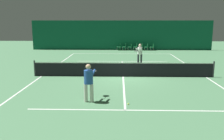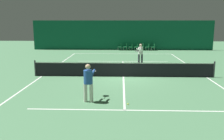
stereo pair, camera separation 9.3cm
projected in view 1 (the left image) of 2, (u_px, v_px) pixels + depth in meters
name	position (u px, v px, depth m)	size (l,w,h in m)	color
ground_plane	(123.00, 77.00, 16.68)	(60.00, 60.00, 0.00)	#4C7F56
backdrop_curtain	(122.00, 35.00, 31.87)	(23.00, 0.12, 3.73)	#0F5138
court_line_baseline_far	(122.00, 54.00, 28.35)	(11.00, 0.10, 0.00)	white
court_line_service_far	(122.00, 61.00, 22.96)	(8.25, 0.10, 0.00)	white
court_line_service_near	(125.00, 110.00, 10.40)	(8.25, 0.10, 0.00)	white
court_line_sideline_left	(42.00, 76.00, 16.84)	(0.10, 23.80, 0.00)	white
court_line_sideline_right	(206.00, 77.00, 16.52)	(0.10, 23.80, 0.00)	white
court_line_centre	(123.00, 77.00, 16.68)	(0.10, 12.80, 0.00)	white
tennis_net	(123.00, 69.00, 16.58)	(12.00, 0.10, 1.07)	black
player_near	(89.00, 80.00, 11.31)	(0.54, 1.43, 1.76)	beige
player_far	(140.00, 52.00, 21.43)	(0.84, 1.42, 1.73)	#2D2D38
courtside_chair_0	(119.00, 46.00, 31.60)	(0.44, 0.44, 0.84)	#99999E
courtside_chair_1	(125.00, 46.00, 31.58)	(0.44, 0.44, 0.84)	#99999E
courtside_chair_2	(130.00, 47.00, 31.56)	(0.44, 0.44, 0.84)	#99999E
courtside_chair_3	(136.00, 47.00, 31.54)	(0.44, 0.44, 0.84)	#99999E
courtside_chair_4	(141.00, 47.00, 31.52)	(0.44, 0.44, 0.84)	#99999E
courtside_chair_5	(147.00, 47.00, 31.50)	(0.44, 0.44, 0.84)	#99999E
courtside_chair_6	(152.00, 47.00, 31.48)	(0.44, 0.44, 0.84)	#99999E
tennis_ball	(128.00, 104.00, 11.09)	(0.07, 0.07, 0.07)	#D1DB33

